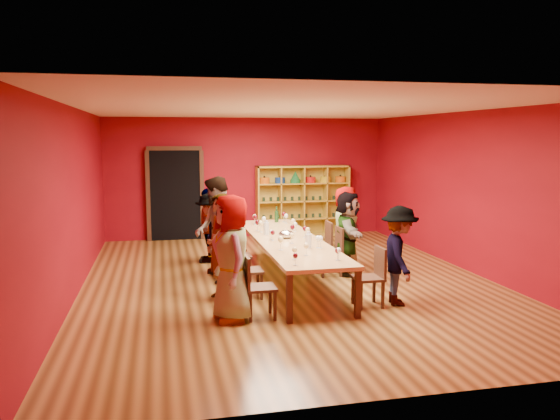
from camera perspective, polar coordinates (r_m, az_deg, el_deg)
The scene contains 47 objects.
room_shell at distance 9.43m, azimuth 0.84°, elevation 1.45°, with size 7.10×9.10×3.04m.
tasting_table at distance 9.55m, azimuth 0.83°, elevation -3.34°, with size 1.10×4.50×0.75m.
doorway at distance 13.64m, azimuth -10.88°, elevation 1.61°, with size 1.40×0.17×2.30m.
shelving_unit at distance 13.99m, azimuth 2.35°, elevation 1.31°, with size 2.40×0.40×1.80m.
chair_person_left_0 at distance 7.64m, azimuth -2.65°, elevation -7.68°, with size 0.42×0.42×0.89m.
person_left_0 at distance 7.51m, azimuth -5.06°, elevation -5.02°, with size 0.85×0.47×1.75m, color #15183A.
chair_person_left_1 at distance 8.61m, azimuth -3.80°, elevation -5.95°, with size 0.42×0.42×0.89m.
person_left_1 at distance 8.49m, azimuth -6.34°, elevation -3.87°, with size 0.60×0.44×1.66m, color beige.
chair_person_left_2 at distance 9.67m, azimuth -4.78°, elevation -4.46°, with size 0.42×0.42×0.89m.
person_left_2 at distance 9.55m, azimuth -6.71°, elevation -2.02°, with size 0.90×0.49×1.84m, color silver.
chair_person_left_3 at distance 10.31m, azimuth -5.28°, elevation -3.70°, with size 0.42×0.42×0.89m.
person_left_3 at distance 10.23m, azimuth -7.24°, elevation -2.38°, with size 0.97×0.40×1.50m, color #5B86BC.
chair_person_left_4 at distance 11.18m, azimuth -5.85°, elevation -2.83°, with size 0.42×0.42×0.89m.
person_left_4 at distance 11.11m, azimuth -7.53°, elevation -1.59°, with size 0.88×0.40×1.50m, color #151A3A.
chair_person_right_0 at distance 8.30m, azimuth 9.70°, elevation -6.56°, with size 0.42×0.42×0.89m.
person_right_0 at distance 8.40m, azimuth 12.34°, elevation -4.67°, with size 0.97×0.40×1.50m, color #4B4B50.
chair_person_right_2 at distance 10.04m, azimuth 5.61°, elevation -4.01°, with size 0.42×0.42×0.89m.
person_right_2 at distance 10.07m, azimuth 7.08°, elevation -2.42°, with size 1.43×0.41×1.54m, color silver.
chair_person_right_3 at distance 10.63m, azimuth 4.56°, elevation -3.36°, with size 0.42×0.42×0.89m.
person_right_3 at distance 10.71m, azimuth 6.82°, elevation -1.73°, with size 0.77×0.42×1.57m, color #15173A.
wine_glass_0 at distance 10.47m, azimuth 1.39°, elevation -1.23°, with size 0.09×0.09×0.21m.
wine_glass_1 at distance 11.42m, azimuth 0.41°, elevation -0.48°, with size 0.09×0.09×0.22m.
wine_glass_2 at distance 8.18m, azimuth 2.75°, elevation -3.81°, with size 0.08×0.08×0.20m.
wine_glass_3 at distance 11.24m, azimuth 0.65°, elevation -0.66°, with size 0.08×0.08×0.20m.
wine_glass_4 at distance 9.64m, azimuth 2.63°, elevation -2.01°, with size 0.08×0.08×0.21m.
wine_glass_5 at distance 9.45m, azimuth -0.92°, elevation -2.36°, with size 0.07×0.07×0.18m.
wine_glass_6 at distance 8.74m, azimuth 4.27°, elevation -3.05°, with size 0.08×0.08×0.20m.
wine_glass_7 at distance 7.56m, azimuth 1.62°, elevation -4.85°, with size 0.07×0.07×0.18m.
wine_glass_8 at distance 7.90m, azimuth 6.03°, elevation -4.31°, with size 0.07×0.07×0.19m.
wine_glass_9 at distance 9.56m, azimuth 2.90°, elevation -2.13°, with size 0.08×0.08×0.20m.
wine_glass_10 at distance 7.90m, azimuth 1.53°, elevation -4.23°, with size 0.08×0.08×0.19m.
wine_glass_11 at distance 10.32m, azimuth -2.38°, elevation -1.35°, with size 0.09×0.09×0.22m.
wine_glass_12 at distance 10.83m, azimuth -1.69°, elevation -0.98°, with size 0.08×0.08×0.20m.
wine_glass_13 at distance 7.90m, azimuth 6.13°, elevation -4.29°, with size 0.08×0.08×0.19m.
wine_glass_14 at distance 9.82m, azimuth 1.30°, elevation -1.86°, with size 0.08×0.08×0.20m.
wine_glass_15 at distance 8.56m, azimuth 0.08°, elevation -3.17°, with size 0.09×0.09×0.22m.
wine_glass_16 at distance 11.06m, azimuth -2.61°, elevation -0.79°, with size 0.08×0.08×0.21m.
wine_glass_17 at distance 11.19m, azimuth -2.66°, elevation -0.72°, with size 0.08×0.08×0.20m.
wine_glass_18 at distance 9.35m, azimuth -0.77°, elevation -2.42°, with size 0.07×0.07×0.18m.
wine_glass_19 at distance 9.10m, azimuth 1.25°, elevation -2.69°, with size 0.07×0.07×0.19m.
wine_glass_20 at distance 10.19m, azimuth -2.03°, elevation -1.46°, with size 0.09×0.09×0.22m.
wine_glass_21 at distance 10.26m, azimuth 1.60°, elevation -1.54°, with size 0.07×0.07×0.18m.
wine_glass_22 at distance 8.76m, azimuth 3.98°, elevation -3.03°, with size 0.08×0.08×0.20m.
spittoon_bowl at distance 9.62m, azimuth 0.66°, elevation -2.56°, with size 0.27×0.27×0.15m, color #BABDC1.
carafe_a at distance 9.93m, azimuth -1.44°, elevation -1.92°, with size 0.11×0.11×0.26m.
carafe_b at distance 8.74m, azimuth 2.98°, elevation -3.22°, with size 0.11×0.11×0.27m.
wine_bottle at distance 11.39m, azimuth -0.36°, elevation -0.65°, with size 0.09×0.09×0.34m.
Camera 1 is at (-2.15, -9.13, 2.50)m, focal length 35.00 mm.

